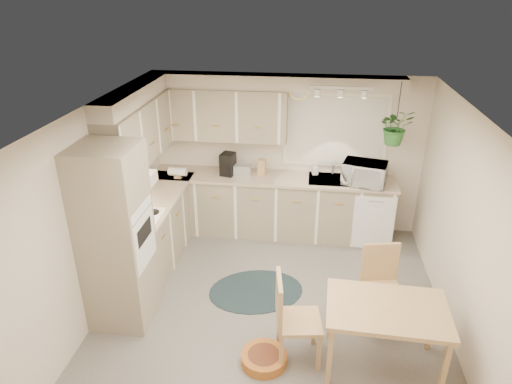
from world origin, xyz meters
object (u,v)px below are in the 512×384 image
Objects in this scene: chair_left at (299,319)px; chair_back at (383,289)px; braided_rug at (256,291)px; microwave at (365,171)px; dining_table at (383,337)px; pet_bed at (264,358)px.

chair_back is (0.90, 0.64, -0.02)m from chair_left.
microwave is (1.36, 1.43, 1.14)m from braided_rug.
chair_back is 1.60m from braided_rug.
dining_table is 1.24× the size of chair_back.
chair_back is 0.78× the size of braided_rug.
chair_left reaches higher than dining_table.
chair_back is 1.52m from pet_bed.
chair_left is (-0.84, 0.01, 0.13)m from dining_table.
microwave is (0.79, 2.46, 0.65)m from chair_left.
chair_left is 2.66m from microwave.
chair_back is 1.96× the size of pet_bed.
braided_rug is (-1.41, 1.04, -0.36)m from dining_table.
pet_bed is (-0.34, -0.14, -0.43)m from chair_left.
dining_table is 1.23m from pet_bed.
pet_bed is at bearing -78.80° from braided_rug.
chair_back is 1.94m from microwave.
dining_table is 1.79m from braided_rug.
braided_rug is at bearing -159.39° from chair_left.
chair_left is at bearing -94.07° from microwave.
chair_left is 1.27m from braided_rug.
microwave is (-0.05, 2.46, 0.78)m from dining_table.
dining_table reaches higher than pet_bed.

